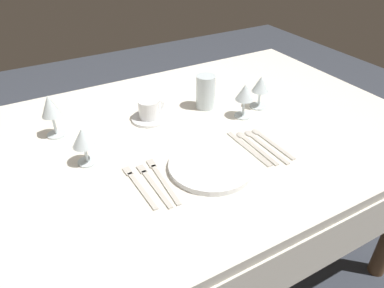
# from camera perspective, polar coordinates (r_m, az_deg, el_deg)

# --- Properties ---
(ground_plane) EXTENTS (6.00, 6.00, 0.00)m
(ground_plane) POSITION_cam_1_polar(r_m,az_deg,el_deg) (1.78, -2.22, -19.39)
(ground_plane) COLOR #383D47
(dining_table) EXTENTS (1.80, 1.11, 0.74)m
(dining_table) POSITION_cam_1_polar(r_m,az_deg,el_deg) (1.31, -2.84, -1.90)
(dining_table) COLOR silver
(dining_table) RESTS_ON ground
(dinner_plate) EXTENTS (0.26, 0.26, 0.02)m
(dinner_plate) POSITION_cam_1_polar(r_m,az_deg,el_deg) (1.11, 3.04, -3.46)
(dinner_plate) COLOR white
(dinner_plate) RESTS_ON dining_table
(fork_outer) EXTENTS (0.03, 0.23, 0.00)m
(fork_outer) POSITION_cam_1_polar(r_m,az_deg,el_deg) (1.08, -4.81, -5.49)
(fork_outer) COLOR beige
(fork_outer) RESTS_ON dining_table
(fork_inner) EXTENTS (0.02, 0.22, 0.00)m
(fork_inner) POSITION_cam_1_polar(r_m,az_deg,el_deg) (1.06, -6.25, -6.21)
(fork_inner) COLOR beige
(fork_inner) RESTS_ON dining_table
(fork_salad) EXTENTS (0.02, 0.21, 0.00)m
(fork_salad) POSITION_cam_1_polar(r_m,az_deg,el_deg) (1.06, -8.50, -6.44)
(fork_salad) COLOR beige
(fork_salad) RESTS_ON dining_table
(dinner_knife) EXTENTS (0.02, 0.23, 0.00)m
(dinner_knife) POSITION_cam_1_polar(r_m,az_deg,el_deg) (1.21, 9.04, -0.80)
(dinner_knife) COLOR beige
(dinner_knife) RESTS_ON dining_table
(spoon_soup) EXTENTS (0.03, 0.22, 0.01)m
(spoon_soup) POSITION_cam_1_polar(r_m,az_deg,el_deg) (1.24, 9.40, 0.02)
(spoon_soup) COLOR beige
(spoon_soup) RESTS_ON dining_table
(spoon_dessert) EXTENTS (0.03, 0.23, 0.01)m
(spoon_dessert) POSITION_cam_1_polar(r_m,az_deg,el_deg) (1.25, 10.81, 0.22)
(spoon_dessert) COLOR beige
(spoon_dessert) RESTS_ON dining_table
(spoon_tea) EXTENTS (0.03, 0.21, 0.01)m
(spoon_tea) POSITION_cam_1_polar(r_m,az_deg,el_deg) (1.27, 11.83, 0.65)
(spoon_tea) COLOR beige
(spoon_tea) RESTS_ON dining_table
(saucer_left) EXTENTS (0.14, 0.14, 0.01)m
(saucer_left) POSITION_cam_1_polar(r_m,az_deg,el_deg) (1.38, -6.71, 4.08)
(saucer_left) COLOR white
(saucer_left) RESTS_ON dining_table
(coffee_cup_left) EXTENTS (0.10, 0.08, 0.07)m
(coffee_cup_left) POSITION_cam_1_polar(r_m,az_deg,el_deg) (1.36, -6.75, 5.55)
(coffee_cup_left) COLOR white
(coffee_cup_left) RESTS_ON saucer_left
(wine_glass_centre) EXTENTS (0.07, 0.07, 0.13)m
(wine_glass_centre) POSITION_cam_1_polar(r_m,az_deg,el_deg) (1.36, 8.31, 7.81)
(wine_glass_centre) COLOR silver
(wine_glass_centre) RESTS_ON dining_table
(wine_glass_left) EXTENTS (0.07, 0.07, 0.12)m
(wine_glass_left) POSITION_cam_1_polar(r_m,az_deg,el_deg) (1.14, -16.88, 0.78)
(wine_glass_left) COLOR silver
(wine_glass_left) RESTS_ON dining_table
(wine_glass_right) EXTENTS (0.07, 0.07, 0.16)m
(wine_glass_right) POSITION_cam_1_polar(r_m,az_deg,el_deg) (1.31, -21.49, 5.31)
(wine_glass_right) COLOR silver
(wine_glass_right) RESTS_ON dining_table
(wine_glass_far) EXTENTS (0.07, 0.07, 0.13)m
(wine_glass_far) POSITION_cam_1_polar(r_m,az_deg,el_deg) (1.44, 10.79, 8.97)
(wine_glass_far) COLOR silver
(wine_glass_far) RESTS_ON dining_table
(drink_tumbler) EXTENTS (0.08, 0.08, 0.13)m
(drink_tumbler) POSITION_cam_1_polar(r_m,az_deg,el_deg) (1.43, 2.17, 7.91)
(drink_tumbler) COLOR silver
(drink_tumbler) RESTS_ON dining_table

